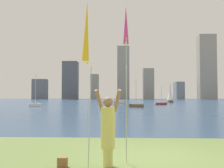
{
  "coord_description": "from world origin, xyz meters",
  "views": [
    {
      "loc": [
        -1.02,
        -7.71,
        1.79
      ],
      "look_at": [
        -1.61,
        5.94,
        2.36
      ],
      "focal_mm": 42.14,
      "sensor_mm": 36.0,
      "label": 1
    }
  ],
  "objects_px": {
    "sailboat_1": "(161,104)",
    "sailboat_5": "(136,105)",
    "sailboat_3": "(170,97)",
    "sailboat_7": "(35,104)",
    "bag": "(62,162)",
    "kite_flag_left": "(87,33)",
    "kite_flag_right": "(126,30)",
    "person": "(108,128)",
    "sailboat_8": "(118,102)"
  },
  "relations": [
    {
      "from": "kite_flag_right",
      "to": "sailboat_5",
      "type": "relative_size",
      "value": 1.05
    },
    {
      "from": "sailboat_5",
      "to": "kite_flag_right",
      "type": "bearing_deg",
      "value": -93.29
    },
    {
      "from": "person",
      "to": "kite_flag_right",
      "type": "relative_size",
      "value": 0.45
    },
    {
      "from": "sailboat_3",
      "to": "sailboat_5",
      "type": "relative_size",
      "value": 1.04
    },
    {
      "from": "bag",
      "to": "sailboat_5",
      "type": "bearing_deg",
      "value": 83.96
    },
    {
      "from": "person",
      "to": "sailboat_1",
      "type": "distance_m",
      "value": 41.69
    },
    {
      "from": "sailboat_1",
      "to": "sailboat_8",
      "type": "relative_size",
      "value": 0.68
    },
    {
      "from": "bag",
      "to": "sailboat_1",
      "type": "relative_size",
      "value": 0.07
    },
    {
      "from": "kite_flag_left",
      "to": "sailboat_3",
      "type": "distance_m",
      "value": 57.59
    },
    {
      "from": "bag",
      "to": "sailboat_7",
      "type": "bearing_deg",
      "value": 109.77
    },
    {
      "from": "kite_flag_right",
      "to": "bag",
      "type": "height_order",
      "value": "kite_flag_right"
    },
    {
      "from": "kite_flag_left",
      "to": "sailboat_1",
      "type": "bearing_deg",
      "value": 79.48
    },
    {
      "from": "sailboat_1",
      "to": "sailboat_3",
      "type": "bearing_deg",
      "value": 74.08
    },
    {
      "from": "person",
      "to": "kite_flag_right",
      "type": "bearing_deg",
      "value": 51.66
    },
    {
      "from": "kite_flag_left",
      "to": "kite_flag_right",
      "type": "xyz_separation_m",
      "value": [
        0.94,
        1.26,
        0.39
      ]
    },
    {
      "from": "bag",
      "to": "sailboat_8",
      "type": "relative_size",
      "value": 0.05
    },
    {
      "from": "sailboat_1",
      "to": "sailboat_3",
      "type": "xyz_separation_m",
      "value": [
        4.18,
        14.66,
        1.16
      ]
    },
    {
      "from": "person",
      "to": "sailboat_1",
      "type": "bearing_deg",
      "value": 77.06
    },
    {
      "from": "kite_flag_left",
      "to": "sailboat_1",
      "type": "distance_m",
      "value": 42.47
    },
    {
      "from": "kite_flag_right",
      "to": "sailboat_3",
      "type": "distance_m",
      "value": 56.18
    },
    {
      "from": "sailboat_5",
      "to": "person",
      "type": "bearing_deg",
      "value": -94.06
    },
    {
      "from": "kite_flag_right",
      "to": "sailboat_7",
      "type": "bearing_deg",
      "value": 112.65
    },
    {
      "from": "kite_flag_left",
      "to": "sailboat_7",
      "type": "xyz_separation_m",
      "value": [
        -12.61,
        33.72,
        -2.9
      ]
    },
    {
      "from": "kite_flag_right",
      "to": "sailboat_1",
      "type": "height_order",
      "value": "kite_flag_right"
    },
    {
      "from": "sailboat_5",
      "to": "sailboat_3",
      "type": "bearing_deg",
      "value": 68.94
    },
    {
      "from": "kite_flag_left",
      "to": "kite_flag_right",
      "type": "bearing_deg",
      "value": 53.39
    },
    {
      "from": "sailboat_8",
      "to": "kite_flag_left",
      "type": "bearing_deg",
      "value": -89.74
    },
    {
      "from": "sailboat_1",
      "to": "sailboat_7",
      "type": "xyz_separation_m",
      "value": [
        -20.34,
        -7.93,
        0.1
      ]
    },
    {
      "from": "bag",
      "to": "sailboat_8",
      "type": "bearing_deg",
      "value": 89.5
    },
    {
      "from": "kite_flag_left",
      "to": "kite_flag_right",
      "type": "height_order",
      "value": "kite_flag_right"
    },
    {
      "from": "sailboat_8",
      "to": "sailboat_5",
      "type": "bearing_deg",
      "value": -79.96
    },
    {
      "from": "bag",
      "to": "sailboat_8",
      "type": "xyz_separation_m",
      "value": [
        0.43,
        48.7,
        0.27
      ]
    },
    {
      "from": "sailboat_3",
      "to": "person",
      "type": "bearing_deg",
      "value": -101.61
    },
    {
      "from": "sailboat_7",
      "to": "sailboat_8",
      "type": "distance_m",
      "value": 19.79
    },
    {
      "from": "sailboat_1",
      "to": "sailboat_5",
      "type": "xyz_separation_m",
      "value": [
        -5.0,
        -9.19,
        0.04
      ]
    },
    {
      "from": "bag",
      "to": "sailboat_1",
      "type": "bearing_deg",
      "value": 78.49
    },
    {
      "from": "sailboat_5",
      "to": "sailboat_7",
      "type": "xyz_separation_m",
      "value": [
        -15.34,
        1.26,
        0.05
      ]
    },
    {
      "from": "sailboat_5",
      "to": "sailboat_8",
      "type": "relative_size",
      "value": 0.8
    },
    {
      "from": "kite_flag_left",
      "to": "sailboat_3",
      "type": "relative_size",
      "value": 0.95
    },
    {
      "from": "person",
      "to": "sailboat_5",
      "type": "bearing_deg",
      "value": 83.04
    },
    {
      "from": "sailboat_3",
      "to": "sailboat_7",
      "type": "xyz_separation_m",
      "value": [
        -24.53,
        -22.59,
        -1.06
      ]
    },
    {
      "from": "sailboat_8",
      "to": "sailboat_3",
      "type": "bearing_deg",
      "value": 30.49
    },
    {
      "from": "kite_flag_left",
      "to": "bag",
      "type": "bearing_deg",
      "value": 144.49
    },
    {
      "from": "kite_flag_left",
      "to": "sailboat_5",
      "type": "xyz_separation_m",
      "value": [
        2.73,
        32.46,
        -2.95
      ]
    },
    {
      "from": "sailboat_3",
      "to": "sailboat_8",
      "type": "height_order",
      "value": "sailboat_8"
    },
    {
      "from": "kite_flag_right",
      "to": "sailboat_8",
      "type": "distance_m",
      "value": 48.03
    },
    {
      "from": "bag",
      "to": "sailboat_7",
      "type": "height_order",
      "value": "sailboat_7"
    },
    {
      "from": "person",
      "to": "sailboat_3",
      "type": "distance_m",
      "value": 56.88
    },
    {
      "from": "kite_flag_right",
      "to": "sailboat_7",
      "type": "height_order",
      "value": "sailboat_7"
    },
    {
      "from": "sailboat_3",
      "to": "kite_flag_left",
      "type": "bearing_deg",
      "value": -101.95
    }
  ]
}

